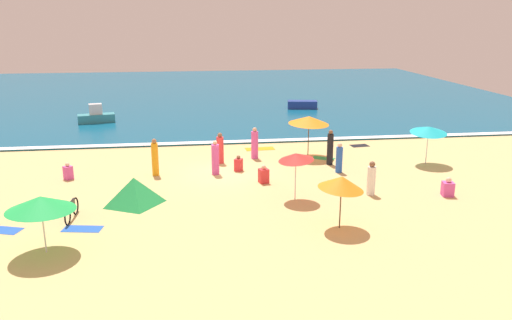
{
  "coord_description": "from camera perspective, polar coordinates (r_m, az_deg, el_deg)",
  "views": [
    {
      "loc": [
        -1.59,
        -24.83,
        7.73
      ],
      "look_at": [
        1.62,
        -0.6,
        0.8
      ],
      "focal_mm": 35.58,
      "sensor_mm": 36.0,
      "label": 1
    }
  ],
  "objects": [
    {
      "name": "beach_towel_4",
      "position": [
        32.14,
        11.56,
        1.59
      ],
      "size": [
        1.18,
        0.82,
        0.01
      ],
      "color": "black",
      "rests_on": "ground_plane"
    },
    {
      "name": "beachgoer_0",
      "position": [
        26.27,
        9.34,
        0.16
      ],
      "size": [
        0.36,
        0.36,
        1.56
      ],
      "color": "blue",
      "rests_on": "ground_plane"
    },
    {
      "name": "ocean_water",
      "position": [
        53.41,
        -5.82,
        7.48
      ],
      "size": [
        60.0,
        44.0,
        0.1
      ],
      "primitive_type": "cube",
      "color": "#0F567A",
      "rests_on": "ground_plane"
    },
    {
      "name": "beachgoer_11",
      "position": [
        24.19,
        20.76,
        -2.98
      ],
      "size": [
        0.55,
        0.55,
        0.87
      ],
      "color": "#D84CA5",
      "rests_on": "ground_plane"
    },
    {
      "name": "beachgoer_5",
      "position": [
        26.56,
        -20.37,
        -1.28
      ],
      "size": [
        0.51,
        0.51,
        0.86
      ],
      "color": "#D84CA5",
      "rests_on": "ground_plane"
    },
    {
      "name": "beachgoer_9",
      "position": [
        27.56,
        8.34,
        1.32
      ],
      "size": [
        0.45,
        0.45,
        1.92
      ],
      "color": "black",
      "rests_on": "ground_plane"
    },
    {
      "name": "small_boat_1",
      "position": [
        39.79,
        -17.53,
        4.7
      ],
      "size": [
        2.79,
        1.52,
        1.4
      ],
      "color": "teal",
      "rests_on": "ocean_water"
    },
    {
      "name": "small_boat_0",
      "position": [
        44.06,
        5.23,
        6.23
      ],
      "size": [
        2.64,
        1.44,
        0.66
      ],
      "color": "navy",
      "rests_on": "ocean_water"
    },
    {
      "name": "beachgoer_8",
      "position": [
        24.4,
        0.87,
        -1.71
      ],
      "size": [
        0.52,
        0.52,
        0.9
      ],
      "color": "red",
      "rests_on": "ground_plane"
    },
    {
      "name": "beachgoer_4",
      "position": [
        23.25,
        12.84,
        -2.13
      ],
      "size": [
        0.4,
        0.4,
        1.56
      ],
      "color": "white",
      "rests_on": "ground_plane"
    },
    {
      "name": "beach_tent",
      "position": [
        22.09,
        -13.51,
        -3.44
      ],
      "size": [
        2.26,
        2.07,
        1.21
      ],
      "color": "green",
      "rests_on": "ground_plane"
    },
    {
      "name": "beachgoer_2",
      "position": [
        27.64,
        -4.06,
        1.23
      ],
      "size": [
        0.45,
        0.45,
        1.7
      ],
      "color": "red",
      "rests_on": "ground_plane"
    },
    {
      "name": "beach_towel_0",
      "position": [
        30.72,
        0.44,
        1.26
      ],
      "size": [
        1.8,
        0.88,
        0.01
      ],
      "color": "orange",
      "rests_on": "ground_plane"
    },
    {
      "name": "beach_umbrella_1",
      "position": [
        19.04,
        9.59,
        -2.53
      ],
      "size": [
        2.23,
        2.21,
        2.13
      ],
      "color": "#4C3823",
      "rests_on": "ground_plane"
    },
    {
      "name": "wave_breaker_foam",
      "position": [
        32.09,
        -4.5,
        2.03
      ],
      "size": [
        57.0,
        0.7,
        0.01
      ],
      "primitive_type": "cube",
      "color": "white",
      "rests_on": "ocean_water"
    },
    {
      "name": "beach_towel_2",
      "position": [
        28.92,
        7.58,
        0.19
      ],
      "size": [
        1.4,
        1.22,
        0.01
      ],
      "color": "green",
      "rests_on": "ground_plane"
    },
    {
      "name": "beach_umbrella_4",
      "position": [
        18.27,
        -23.06,
        -4.5
      ],
      "size": [
        3.19,
        3.19,
        2.06
      ],
      "color": "silver",
      "rests_on": "ground_plane"
    },
    {
      "name": "beach_umbrella_2",
      "position": [
        21.78,
        4.51,
        0.35
      ],
      "size": [
        2.07,
        2.06,
        2.18
      ],
      "color": "silver",
      "rests_on": "ground_plane"
    },
    {
      "name": "beachgoer_3",
      "position": [
        28.49,
        -0.15,
        1.8
      ],
      "size": [
        0.52,
        0.52,
        1.78
      ],
      "color": "#D84CA5",
      "rests_on": "ground_plane"
    },
    {
      "name": "parked_bicycle",
      "position": [
        21.38,
        -20.03,
        -5.29
      ],
      "size": [
        0.18,
        1.82,
        0.76
      ],
      "color": "black",
      "rests_on": "ground_plane"
    },
    {
      "name": "beachgoer_7",
      "position": [
        26.28,
        -1.98,
        -0.47
      ],
      "size": [
        0.49,
        0.49,
        0.83
      ],
      "color": "red",
      "rests_on": "ground_plane"
    },
    {
      "name": "beachgoer_1",
      "position": [
        25.68,
        -4.59,
        0.15
      ],
      "size": [
        0.53,
        0.53,
        1.76
      ],
      "color": "#D84CA5",
      "rests_on": "ground_plane"
    },
    {
      "name": "beachgoer_12",
      "position": [
        25.89,
        -11.29,
        0.21
      ],
      "size": [
        0.44,
        0.44,
        1.9
      ],
      "color": "orange",
      "rests_on": "ground_plane"
    },
    {
      "name": "beach_towel_3",
      "position": [
        20.4,
        -18.93,
        -7.34
      ],
      "size": [
        1.55,
        0.88,
        0.01
      ],
      "color": "blue",
      "rests_on": "ground_plane"
    },
    {
      "name": "beach_umbrella_3",
      "position": [
        28.81,
        5.97,
        4.48
      ],
      "size": [
        3.22,
        3.23,
        2.39
      ],
      "color": "#4C3823",
      "rests_on": "ground_plane"
    },
    {
      "name": "beach_towel_1",
      "position": [
        21.4,
        -26.43,
        -7.08
      ],
      "size": [
        1.4,
        1.02,
        0.01
      ],
      "color": "blue",
      "rests_on": "ground_plane"
    },
    {
      "name": "beach_umbrella_5",
      "position": [
        28.66,
        18.84,
        3.24
      ],
      "size": [
        2.24,
        2.27,
        2.19
      ],
      "color": "silver",
      "rests_on": "ground_plane"
    },
    {
      "name": "ground_plane",
      "position": [
        26.06,
        -3.72,
        -1.47
      ],
      "size": [
        60.0,
        60.0,
        0.0
      ],
      "primitive_type": "plane",
      "color": "#D8B775"
    }
  ]
}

